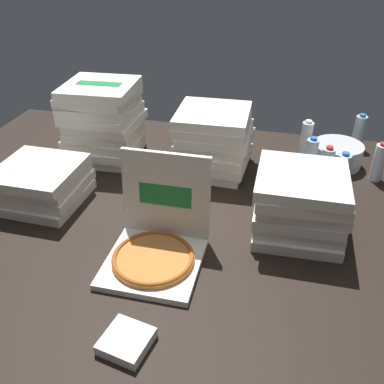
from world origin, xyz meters
name	(u,v)px	position (x,y,z in m)	size (l,w,h in m)	color
ground_plane	(194,230)	(0.00, 0.00, -0.01)	(3.20, 2.40, 0.02)	black
open_pizza_box	(157,241)	(-0.11, -0.22, 0.08)	(0.39, 0.44, 0.42)	silver
pizza_stack_right_mid	(300,203)	(0.47, 0.11, 0.15)	(0.42, 0.42, 0.31)	silver
pizza_stack_left_far	(42,183)	(-0.81, 0.07, 0.10)	(0.41, 0.42, 0.20)	silver
pizza_stack_right_far	(103,121)	(-0.69, 0.61, 0.23)	(0.43, 0.44, 0.46)	silver
pizza_stack_right_near	(213,141)	(-0.02, 0.59, 0.18)	(0.43, 0.42, 0.36)	silver
ice_bucket	(337,154)	(0.68, 0.82, 0.07)	(0.29, 0.29, 0.13)	#B7BABF
water_bottle_0	(311,156)	(0.53, 0.67, 0.11)	(0.07, 0.07, 0.23)	silver
water_bottle_1	(342,173)	(0.69, 0.52, 0.11)	(0.07, 0.07, 0.23)	silver
water_bottle_2	(326,166)	(0.61, 0.57, 0.11)	(0.07, 0.07, 0.23)	silver
water_bottle_3	(306,138)	(0.50, 0.91, 0.11)	(0.07, 0.07, 0.23)	white
water_bottle_4	(359,132)	(0.83, 1.08, 0.11)	(0.07, 0.07, 0.23)	silver
water_bottle_5	(379,162)	(0.89, 0.68, 0.11)	(0.07, 0.07, 0.23)	white
napkin_pile	(126,341)	(-0.08, -0.69, 0.02)	(0.16, 0.16, 0.04)	white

